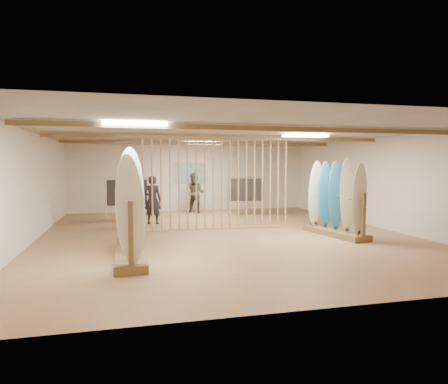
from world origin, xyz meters
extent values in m
plane|color=#AA7C52|center=(0.00, 0.00, 0.00)|extent=(12.00, 12.00, 0.00)
plane|color=#9A9792|center=(0.00, 0.00, 2.80)|extent=(12.00, 12.00, 0.00)
plane|color=white|center=(0.00, 6.00, 1.40)|extent=(12.00, 0.00, 12.00)
plane|color=white|center=(0.00, -6.00, 1.40)|extent=(12.00, 0.00, 12.00)
plane|color=white|center=(-5.00, 0.00, 1.40)|extent=(0.00, 12.00, 12.00)
plane|color=white|center=(5.00, 0.00, 1.40)|extent=(0.00, 12.00, 12.00)
cube|color=brown|center=(0.00, 0.00, 2.72)|extent=(9.50, 6.12, 0.10)
cube|color=white|center=(0.00, 0.00, 2.74)|extent=(1.20, 0.35, 0.06)
cylinder|color=tan|center=(-2.20, 0.80, 1.40)|extent=(0.05, 0.05, 2.78)
cylinder|color=tan|center=(-1.94, 0.80, 1.40)|extent=(0.05, 0.05, 2.78)
cylinder|color=tan|center=(-1.68, 0.80, 1.40)|extent=(0.05, 0.05, 2.78)
cylinder|color=tan|center=(-1.42, 0.80, 1.40)|extent=(0.05, 0.05, 2.78)
cylinder|color=tan|center=(-1.16, 0.80, 1.40)|extent=(0.05, 0.05, 2.78)
cylinder|color=tan|center=(-0.91, 0.80, 1.40)|extent=(0.05, 0.05, 2.78)
cylinder|color=tan|center=(-0.65, 0.80, 1.40)|extent=(0.05, 0.05, 2.78)
cylinder|color=tan|center=(-0.39, 0.80, 1.40)|extent=(0.05, 0.05, 2.78)
cylinder|color=tan|center=(-0.13, 0.80, 1.40)|extent=(0.05, 0.05, 2.78)
cylinder|color=tan|center=(0.13, 0.80, 1.40)|extent=(0.05, 0.05, 2.78)
cylinder|color=tan|center=(0.39, 0.80, 1.40)|extent=(0.05, 0.05, 2.78)
cylinder|color=tan|center=(0.65, 0.80, 1.40)|extent=(0.05, 0.05, 2.78)
cylinder|color=tan|center=(0.91, 0.80, 1.40)|extent=(0.05, 0.05, 2.78)
cylinder|color=tan|center=(1.16, 0.80, 1.40)|extent=(0.05, 0.05, 2.78)
cylinder|color=tan|center=(1.42, 0.80, 1.40)|extent=(0.05, 0.05, 2.78)
cylinder|color=tan|center=(1.68, 0.80, 1.40)|extent=(0.05, 0.05, 2.78)
cylinder|color=tan|center=(1.94, 0.80, 1.40)|extent=(0.05, 0.05, 2.78)
cylinder|color=tan|center=(2.20, 0.80, 1.40)|extent=(0.05, 0.05, 2.78)
cube|color=teal|center=(0.00, 5.98, 1.60)|extent=(1.40, 0.03, 0.90)
cube|color=brown|center=(-2.62, -2.35, 0.08)|extent=(0.63, 2.76, 0.17)
cylinder|color=black|center=(-2.62, -2.35, 1.11)|extent=(0.03, 2.70, 0.01)
ellipsoid|color=white|center=(-2.62, -3.53, 1.19)|extent=(0.53, 0.07, 2.06)
ellipsoid|color=white|center=(-2.62, -3.05, 1.19)|extent=(0.53, 0.07, 2.06)
ellipsoid|color=white|center=(-2.62, -2.58, 1.19)|extent=(0.53, 0.07, 2.06)
ellipsoid|color=white|center=(-2.61, -2.11, 1.19)|extent=(0.53, 0.07, 2.06)
ellipsoid|color=white|center=(-2.61, -1.64, 1.19)|extent=(0.53, 0.07, 2.06)
ellipsoid|color=silver|center=(-2.61, -1.17, 1.19)|extent=(0.53, 0.07, 2.06)
cube|color=brown|center=(2.95, -0.97, 0.08)|extent=(0.95, 2.29, 0.16)
cylinder|color=black|center=(2.95, -0.97, 1.06)|extent=(0.38, 2.15, 0.01)
ellipsoid|color=silver|center=(3.10, -1.87, 1.14)|extent=(0.51, 0.15, 1.96)
ellipsoid|color=silver|center=(3.02, -1.42, 1.14)|extent=(0.51, 0.15, 1.96)
ellipsoid|color=#2D8CD1|center=(2.95, -0.97, 1.14)|extent=(0.51, 0.15, 1.96)
ellipsoid|color=#2D8CD1|center=(2.87, -0.52, 1.14)|extent=(0.51, 0.15, 1.96)
ellipsoid|color=silver|center=(2.79, -0.07, 1.14)|extent=(0.51, 0.15, 1.96)
cylinder|color=silver|center=(-2.64, 3.41, 1.49)|extent=(1.43, 0.23, 0.03)
cube|color=black|center=(-2.64, 3.41, 1.00)|extent=(1.37, 0.54, 0.87)
cylinder|color=silver|center=(-2.64, 3.41, 0.77)|extent=(0.03, 0.03, 1.54)
cylinder|color=silver|center=(1.89, 4.01, 1.47)|extent=(1.39, 0.36, 0.03)
cube|color=black|center=(1.89, 4.01, 0.99)|extent=(1.37, 0.65, 0.86)
cylinder|color=silver|center=(1.89, 4.01, 0.76)|extent=(0.03, 0.03, 1.52)
imported|color=#25232A|center=(-1.82, 2.49, 0.91)|extent=(0.77, 0.63, 1.82)
imported|color=#37352B|center=(0.03, 4.95, 0.93)|extent=(1.13, 1.07, 1.86)
camera|label=1|loc=(-2.72, -10.86, 1.98)|focal=32.00mm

